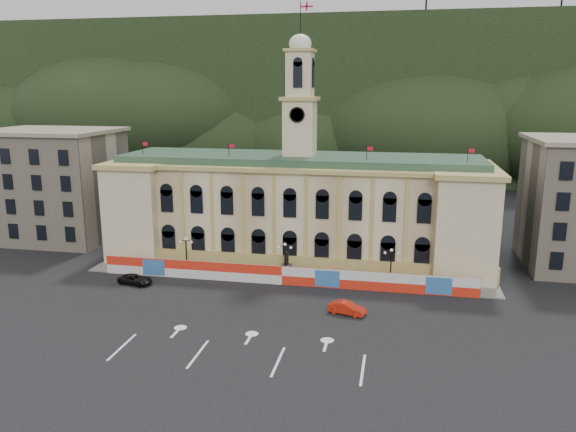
% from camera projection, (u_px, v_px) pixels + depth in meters
% --- Properties ---
extents(ground, '(260.00, 260.00, 0.00)m').
position_uv_depth(ground, '(253.00, 332.00, 59.66)').
color(ground, black).
rests_on(ground, ground).
extents(lane_markings, '(26.00, 10.00, 0.02)m').
position_uv_depth(lane_markings, '(240.00, 353.00, 54.88)').
color(lane_markings, white).
rests_on(lane_markings, ground).
extents(hill_ridge, '(230.00, 80.00, 64.00)m').
position_uv_depth(hill_ridge, '(353.00, 107.00, 171.94)').
color(hill_ridge, black).
rests_on(hill_ridge, ground).
extents(city_hall, '(56.20, 17.60, 37.10)m').
position_uv_depth(city_hall, '(299.00, 207.00, 84.32)').
color(city_hall, beige).
rests_on(city_hall, ground).
extents(side_building_left, '(21.00, 17.00, 18.60)m').
position_uv_depth(side_building_left, '(54.00, 184.00, 95.30)').
color(side_building_left, '#B7A58D').
rests_on(side_building_left, ground).
extents(hoarding_fence, '(50.00, 0.44, 2.50)m').
position_uv_depth(hoarding_fence, '(283.00, 275.00, 73.77)').
color(hoarding_fence, red).
rests_on(hoarding_fence, ground).
extents(pavement, '(56.00, 5.50, 0.16)m').
position_uv_depth(pavement, '(286.00, 277.00, 76.61)').
color(pavement, slate).
rests_on(pavement, ground).
extents(statue, '(1.40, 1.40, 3.72)m').
position_uv_depth(statue, '(286.00, 269.00, 76.60)').
color(statue, '#595651').
rests_on(statue, ground).
extents(lamp_left, '(1.96, 0.44, 5.15)m').
position_uv_depth(lamp_left, '(186.00, 252.00, 77.88)').
color(lamp_left, black).
rests_on(lamp_left, ground).
extents(lamp_center, '(1.96, 0.44, 5.15)m').
position_uv_depth(lamp_center, '(285.00, 258.00, 75.22)').
color(lamp_center, black).
rests_on(lamp_center, ground).
extents(lamp_right, '(1.96, 0.44, 5.15)m').
position_uv_depth(lamp_right, '(391.00, 264.00, 72.57)').
color(lamp_right, black).
rests_on(lamp_right, ground).
extents(red_sedan, '(3.64, 5.10, 1.43)m').
position_uv_depth(red_sedan, '(347.00, 308.00, 64.20)').
color(red_sedan, red).
rests_on(red_sedan, ground).
extents(black_suv, '(3.86, 5.43, 1.29)m').
position_uv_depth(black_suv, '(135.00, 279.00, 74.00)').
color(black_suv, black).
rests_on(black_suv, ground).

